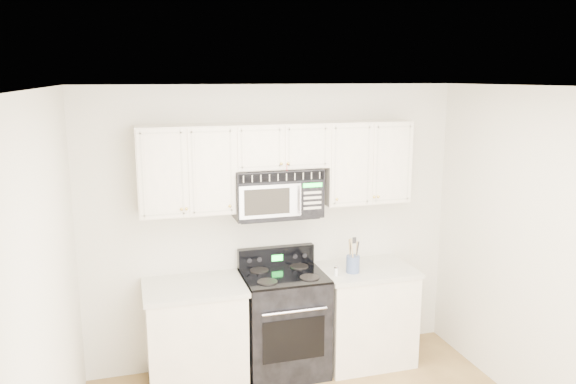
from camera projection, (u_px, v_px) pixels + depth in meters
name	position (u px, v px, depth m)	size (l,w,h in m)	color
room	(345.00, 295.00, 3.58)	(3.51, 3.51, 2.61)	#A1814A
base_cabinet_left	(196.00, 338.00, 4.89)	(0.86, 0.65, 0.92)	white
base_cabinet_right	(365.00, 317.00, 5.33)	(0.86, 0.65, 0.92)	white
range	(284.00, 321.00, 5.10)	(0.72, 0.66, 1.11)	black
upper_cabinets	(279.00, 161.00, 4.94)	(2.44, 0.37, 0.75)	white
microwave	(277.00, 192.00, 4.96)	(0.77, 0.44, 0.43)	black
utensil_crock	(353.00, 263.00, 5.08)	(0.12, 0.12, 0.33)	#4B5988
shaker_salt	(336.00, 271.00, 5.00)	(0.04, 0.04, 0.09)	silver
shaker_pepper	(352.00, 265.00, 5.14)	(0.04, 0.04, 0.10)	silver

